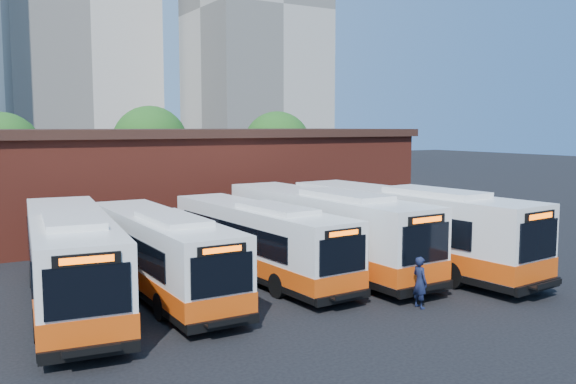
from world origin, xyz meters
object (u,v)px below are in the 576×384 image
transit_worker (420,282)px  bus_farwest (71,263)px  bus_west (161,256)px  bus_midwest (259,243)px  bus_mideast (324,232)px  bus_east (407,231)px

transit_worker → bus_farwest: bearing=63.0°
bus_farwest → bus_west: size_ratio=1.10×
bus_midwest → bus_west: bearing=-177.8°
bus_midwest → bus_farwest: bearing=179.8°
transit_worker → bus_mideast: bearing=0.3°
bus_farwest → bus_east: bearing=1.4°
bus_midwest → transit_worker: bearing=-71.4°
bus_west → bus_mideast: bearing=2.6°
bus_farwest → transit_worker: size_ratio=7.04×
bus_mideast → transit_worker: bus_mideast is taller
bus_west → bus_mideast: (7.95, 0.37, 0.18)m
transit_worker → bus_midwest: bearing=26.4°
bus_mideast → transit_worker: 7.04m
bus_west → bus_east: bus_east is taller
bus_west → bus_east: (11.41, -1.42, 0.23)m
bus_west → transit_worker: 9.98m
bus_farwest → bus_mideast: 11.35m
bus_farwest → bus_east: size_ratio=0.94×
bus_mideast → bus_east: bearing=-29.3°
transit_worker → bus_east: bearing=-32.9°
bus_farwest → bus_mideast: (11.35, 0.37, 0.05)m
bus_west → bus_east: bearing=-7.2°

